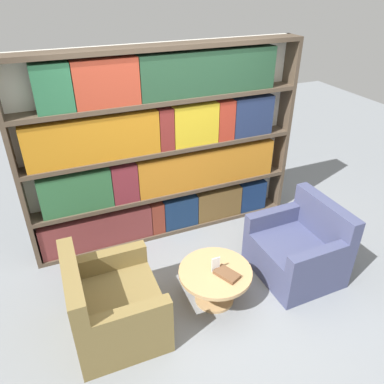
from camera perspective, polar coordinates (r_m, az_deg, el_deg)
ground_plane at (r=4.07m, az=3.73°, el=-16.83°), size 14.00×14.00×0.00m
bookshelf at (r=4.48m, az=-4.39°, el=6.37°), size 3.34×0.30×2.35m
armchair_left at (r=3.72m, az=-12.04°, el=-16.75°), size 0.82×0.92×0.86m
armchair_right at (r=4.40m, az=15.89°, el=-8.55°), size 0.83×0.92×0.86m
coffee_table at (r=3.92m, az=3.54°, el=-13.08°), size 0.75×0.75×0.39m
table_sign at (r=3.80m, az=3.62°, el=-11.09°), size 0.09×0.06×0.17m
stray_book at (r=3.79m, az=5.35°, el=-12.36°), size 0.23×0.28×0.04m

